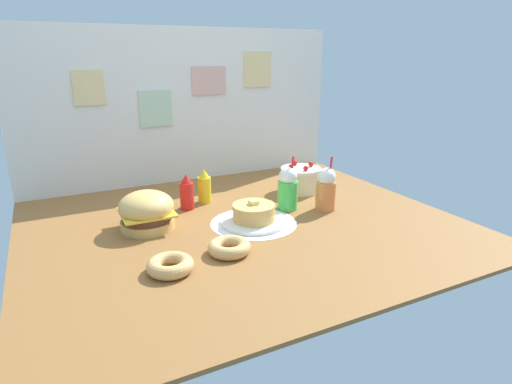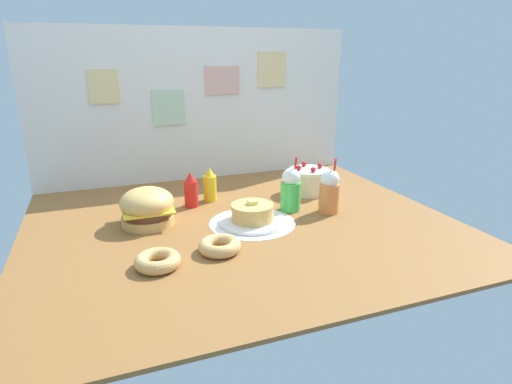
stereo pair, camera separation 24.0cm
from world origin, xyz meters
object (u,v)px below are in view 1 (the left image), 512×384
Objects in this scene: donut_chocolate at (229,247)px; orange_float_cup at (326,189)px; pancake_stack at (254,215)px; donut_pink_glaze at (170,265)px; mustard_bottle at (204,187)px; ketchup_bottle at (187,193)px; burger at (147,211)px; cream_soda_cup at (288,189)px; layer_cake at (301,179)px.

orange_float_cup is at bearing 20.78° from donut_chocolate.
orange_float_cup is (0.49, 0.00, 0.08)m from pancake_stack.
donut_pink_glaze is at bearing -170.31° from donut_chocolate.
mustard_bottle is 1.08× the size of donut_pink_glaze.
ketchup_bottle reaches higher than pancake_stack.
cream_soda_cup is at bearing -5.25° from burger.
layer_cake is at bearing 39.08° from donut_chocolate.
cream_soda_cup is at bearing -39.81° from mustard_bottle.
burger is 1.43× the size of donut_pink_glaze.
mustard_bottle is at bearing 104.74° from pancake_stack.
pancake_stack is 1.13× the size of cream_soda_cup.
layer_cake is (0.55, 0.38, 0.03)m from pancake_stack.
cream_soda_cup is (0.41, -0.34, 0.03)m from mustard_bottle.
donut_chocolate is (-0.56, -0.40, -0.10)m from cream_soda_cup.
cream_soda_cup is at bearing 150.13° from orange_float_cup.
ketchup_bottle is at bearing 153.31° from cream_soda_cup.
burger reaches higher than layer_cake.
burger is at bearing 160.34° from pancake_stack.
pancake_stack is 0.39m from donut_chocolate.
donut_chocolate is (-0.01, -0.68, -0.07)m from ketchup_bottle.
cream_soda_cup is 0.70m from donut_chocolate.
burger is 1.06× the size of layer_cake.
burger is 0.58m from pancake_stack.
layer_cake is at bearing 34.88° from pancake_stack.
layer_cake is at bearing 45.42° from cream_soda_cup.
cream_soda_cup is 1.61× the size of donut_pink_glaze.
donut_pink_glaze is 1.00× the size of donut_chocolate.
ketchup_bottle is 0.62m from cream_soda_cup.
ketchup_bottle is at bearing 34.51° from burger.
donut_chocolate is (-0.82, -0.67, -0.05)m from layer_cake.
layer_cake is 0.81m from ketchup_bottle.
layer_cake is at bearing 80.74° from orange_float_cup.
mustard_bottle reaches higher than donut_chocolate.
ketchup_bottle is at bearing 152.45° from orange_float_cup.
cream_soda_cup reaches higher than donut_pink_glaze.
burger is at bearing 174.75° from cream_soda_cup.
donut_pink_glaze is (-0.57, -0.34, -0.02)m from pancake_stack.
mustard_bottle reaches higher than donut_pink_glaze.
layer_cake is 0.83× the size of cream_soda_cup.
mustard_bottle is (-0.67, 0.08, 0.02)m from layer_cake.
pancake_stack is 1.83× the size of donut_chocolate.
layer_cake is 1.25× the size of mustard_bottle.
pancake_stack is 1.70× the size of mustard_bottle.
burger is 0.54m from donut_pink_glaze.
ketchup_bottle is at bearing 66.76° from donut_pink_glaze.
burger is at bearing -148.15° from mustard_bottle.
mustard_bottle is 0.67× the size of cream_soda_cup.
donut_chocolate is at bearing -91.03° from ketchup_bottle.
ketchup_bottle reaches higher than donut_pink_glaze.
burger is 0.84m from cream_soda_cup.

